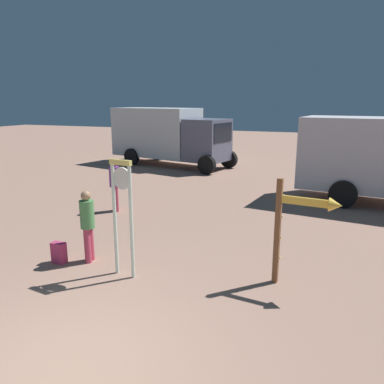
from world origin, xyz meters
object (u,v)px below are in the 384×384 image
Objects in this scene: backpack at (59,253)px; standing_clock at (123,206)px; person_near_clock at (88,223)px; box_truck_far at (167,134)px; person_distant at (115,183)px; arrow_sign at (301,218)px.

standing_clock is at bearing 0.03° from backpack.
box_truck_far is at bearing 107.26° from person_near_clock.
box_truck_far is (-2.20, 8.67, 0.74)m from person_distant.
standing_clock is 4.71m from person_distant.
person_near_clock is (-4.34, -0.44, -0.47)m from arrow_sign.
person_distant is (-1.59, 3.54, 0.04)m from person_near_clock.
arrow_sign is 4.39m from person_near_clock.
backpack is 0.06× the size of box_truck_far.
standing_clock is 0.33× the size of box_truck_far.
box_truck_far is at bearing 104.49° from backpack.
standing_clock reaches higher than backpack.
arrow_sign is at bearing -27.62° from person_distant.
box_truck_far is (-4.87, 12.51, 0.21)m from standing_clock.
person_distant is at bearing 114.16° from person_near_clock.
arrow_sign is at bearing 12.88° from standing_clock.
arrow_sign is 0.29× the size of box_truck_far.
person_near_clock is at bearing 29.02° from backpack.
standing_clock is 1.26m from person_near_clock.
standing_clock reaches higher than person_near_clock.
box_truck_far reaches higher than backpack.
backpack is (-0.56, -0.31, -0.66)m from person_near_clock.
box_truck_far reaches higher than standing_clock.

